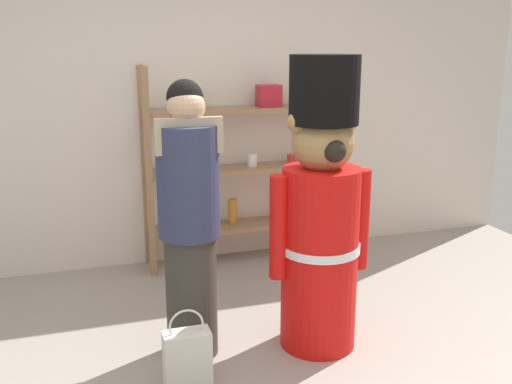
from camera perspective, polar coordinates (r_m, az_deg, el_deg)
name	(u,v)px	position (r m, az deg, el deg)	size (l,w,h in m)	color
back_wall	(179,109)	(4.88, -7.66, 8.14)	(6.40, 0.12, 2.60)	silver
merchandise_shelf	(234,164)	(4.83, -2.23, 2.80)	(1.48, 0.35, 1.67)	#93704C
teddy_bear_guard	(321,215)	(3.44, 6.45, -2.30)	(0.64, 0.48, 1.78)	red
person_shopper	(189,220)	(3.33, -6.66, -2.75)	(0.38, 0.36, 1.65)	#38332D
shopping_bag	(187,357)	(3.29, -6.83, -16.01)	(0.26, 0.14, 0.45)	silver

